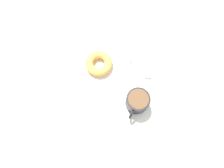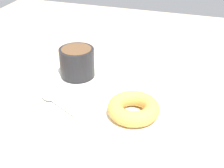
{
  "view_description": "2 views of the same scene",
  "coord_description": "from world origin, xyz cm",
  "views": [
    {
      "loc": [
        21.15,
        3.53,
        80.32
      ],
      "look_at": [
        -1.3,
        -1.52,
        2.3
      ],
      "focal_mm": 35.0,
      "sensor_mm": 36.0,
      "label": 1
    },
    {
      "loc": [
        -58.21,
        -19.68,
        38.14
      ],
      "look_at": [
        -1.3,
        -1.52,
        2.3
      ],
      "focal_mm": 50.0,
      "sensor_mm": 36.0,
      "label": 2
    }
  ],
  "objects": [
    {
      "name": "spoon",
      "position": [
        -8.89,
        9.82,
        0.71
      ],
      "size": [
        6.63,
        10.56,
        0.9
      ],
      "color": "#B7B2A8",
      "rests_on": "napkin"
    },
    {
      "name": "coffee_cup",
      "position": [
        3.52,
        8.8,
        4.02
      ],
      "size": [
        11.12,
        8.39,
        7.17
      ],
      "color": "black",
      "rests_on": "napkin"
    },
    {
      "name": "napkin",
      "position": [
        -1.3,
        -1.52,
        0.15
      ],
      "size": [
        36.61,
        36.61,
        0.3
      ],
      "primitive_type": "cube",
      "rotation": [
        0.0,
        0.0,
        0.07
      ],
      "color": "white",
      "rests_on": "ground_plane"
    },
    {
      "name": "donut",
      "position": [
        -8.35,
        -8.29,
        1.9
      ],
      "size": [
        10.55,
        10.55,
        3.19
      ],
      "primitive_type": "torus",
      "color": "gold",
      "rests_on": "napkin"
    },
    {
      "name": "ground_plane",
      "position": [
        0.0,
        0.0,
        -1.0
      ],
      "size": [
        120.0,
        120.0,
        2.0
      ],
      "primitive_type": "cube",
      "color": "tan"
    }
  ]
}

